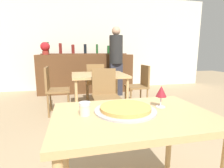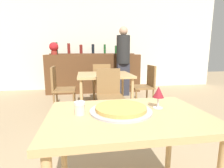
{
  "view_description": "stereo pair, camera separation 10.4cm",
  "coord_description": "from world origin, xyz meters",
  "views": [
    {
      "loc": [
        -0.39,
        -1.05,
        1.13
      ],
      "look_at": [
        -0.02,
        0.55,
        0.83
      ],
      "focal_mm": 28.0,
      "sensor_mm": 36.0,
      "label": 1
    },
    {
      "loc": [
        -0.28,
        -1.07,
        1.13
      ],
      "look_at": [
        -0.02,
        0.55,
        0.83
      ],
      "focal_mm": 28.0,
      "sensor_mm": 36.0,
      "label": 2
    }
  ],
  "objects": [
    {
      "name": "chair_far_side_back",
      "position": [
        0.1,
        2.81,
        0.51
      ],
      "size": [
        0.4,
        0.4,
        0.87
      ],
      "rotation": [
        0.0,
        0.0,
        3.14
      ],
      "color": "olive",
      "rests_on": "ground_plane"
    },
    {
      "name": "bar_counter",
      "position": [
        0.0,
        3.92,
        0.53
      ],
      "size": [
        2.6,
        0.56,
        1.06
      ],
      "color": "brown",
      "rests_on": "ground_plane"
    },
    {
      "name": "chair_far_side_front",
      "position": [
        0.1,
        1.58,
        0.51
      ],
      "size": [
        0.4,
        0.4,
        0.87
      ],
      "color": "olive",
      "rests_on": "ground_plane"
    },
    {
      "name": "dining_table_far",
      "position": [
        0.1,
        2.19,
        0.64
      ],
      "size": [
        1.0,
        0.89,
        0.72
      ],
      "color": "tan",
      "rests_on": "ground_plane"
    },
    {
      "name": "wine_glass",
      "position": [
        0.24,
        0.08,
        0.84
      ],
      "size": [
        0.08,
        0.08,
        0.16
      ],
      "color": "silver",
      "rests_on": "dining_table_near"
    },
    {
      "name": "chair_far_side_right",
      "position": [
        0.93,
        2.19,
        0.51
      ],
      "size": [
        0.4,
        0.4,
        0.87
      ],
      "rotation": [
        0.0,
        0.0,
        -1.57
      ],
      "color": "olive",
      "rests_on": "ground_plane"
    },
    {
      "name": "cheese_shaker",
      "position": [
        -0.32,
        0.04,
        0.77
      ],
      "size": [
        0.07,
        0.07,
        0.09
      ],
      "color": "beige",
      "rests_on": "dining_table_near"
    },
    {
      "name": "potted_plant",
      "position": [
        -1.05,
        3.87,
        1.24
      ],
      "size": [
        0.24,
        0.24,
        0.33
      ],
      "color": "maroon",
      "rests_on": "bar_counter"
    },
    {
      "name": "bar_back_shelf",
      "position": [
        -0.03,
        4.06,
        1.13
      ],
      "size": [
        2.39,
        0.24,
        0.33
      ],
      "color": "brown",
      "rests_on": "bar_counter"
    },
    {
      "name": "dining_table_near",
      "position": [
        0.0,
        0.0,
        0.64
      ],
      "size": [
        1.06,
        0.72,
        0.73
      ],
      "color": "tan",
      "rests_on": "ground_plane"
    },
    {
      "name": "pizza_tray",
      "position": [
        -0.04,
        0.05,
        0.75
      ],
      "size": [
        0.43,
        0.43,
        0.04
      ],
      "color": "#A3A3A8",
      "rests_on": "dining_table_near"
    },
    {
      "name": "chair_far_side_left",
      "position": [
        -0.72,
        2.19,
        0.51
      ],
      "size": [
        0.4,
        0.4,
        0.87
      ],
      "rotation": [
        0.0,
        0.0,
        1.57
      ],
      "color": "olive",
      "rests_on": "ground_plane"
    },
    {
      "name": "wall_back",
      "position": [
        0.0,
        4.43,
        1.4
      ],
      "size": [
        8.0,
        0.05,
        2.8
      ],
      "color": "silver",
      "rests_on": "ground_plane"
    },
    {
      "name": "person_standing",
      "position": [
        0.72,
        3.34,
        0.96
      ],
      "size": [
        0.34,
        0.34,
        1.76
      ],
      "color": "#2D2D38",
      "rests_on": "ground_plane"
    }
  ]
}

